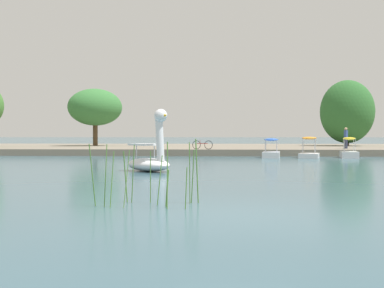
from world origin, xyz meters
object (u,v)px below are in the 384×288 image
pedal_boat_orange (309,152)px  tree_willow_overhanging (347,112)px  pedal_boat_yellow (349,152)px  swan_boat (150,157)px  person_on_path (346,137)px  tree_broadleaf_left (95,107)px  pedal_boat_blue (271,152)px  bicycle_parked (202,145)px

pedal_boat_orange → tree_willow_overhanging: tree_willow_overhanging is taller
pedal_boat_yellow → tree_willow_overhanging: 15.71m
swan_boat → person_on_path: 22.68m
tree_broadleaf_left → pedal_boat_blue: bearing=-40.0°
pedal_boat_blue → pedal_boat_orange: bearing=-3.4°
person_on_path → pedal_boat_blue: bearing=-142.2°
pedal_boat_blue → person_on_path: (6.64, 5.15, 1.01)m
pedal_boat_orange → tree_willow_overhanging: (6.72, 15.19, 3.56)m
swan_boat → tree_willow_overhanging: (16.26, 28.08, 3.37)m
pedal_boat_orange → bicycle_parked: bearing=158.7°
bicycle_parked → pedal_boat_orange: bearing=-21.3°
pedal_boat_yellow → person_on_path: 5.14m
tree_broadleaf_left → bicycle_parked: (11.27, -10.83, -3.57)m
pedal_boat_orange → person_on_path: size_ratio=1.35×
tree_willow_overhanging → swan_boat: bearing=-120.1°
pedal_boat_orange → person_on_path: person_on_path is taller
pedal_boat_yellow → bicycle_parked: size_ratio=1.49×
tree_willow_overhanging → pedal_boat_blue: bearing=-122.0°
swan_boat → pedal_boat_yellow: size_ratio=1.16×
pedal_boat_yellow → bicycle_parked: 10.90m
swan_boat → pedal_boat_blue: bearing=62.2°
bicycle_parked → tree_willow_overhanging: bearing=40.3°
pedal_boat_blue → tree_broadleaf_left: tree_broadleaf_left is taller
tree_willow_overhanging → pedal_boat_orange: bearing=-113.9°
tree_broadleaf_left → bicycle_parked: bearing=-43.8°
person_on_path → swan_boat: bearing=-126.6°
pedal_boat_yellow → tree_broadleaf_left: (-21.85, 13.43, 4.01)m
tree_broadleaf_left → tree_willow_overhanging: bearing=3.1°
pedal_boat_orange → bicycle_parked: 8.24m
pedal_boat_blue → tree_broadleaf_left: bearing=140.0°
swan_boat → tree_broadleaf_left: 28.56m
pedal_boat_blue → bicycle_parked: bearing=150.5°
pedal_boat_yellow → pedal_boat_blue: bearing=-177.7°
pedal_boat_blue → pedal_boat_yellow: 5.57m
pedal_boat_blue → bicycle_parked: pedal_boat_blue is taller
pedal_boat_blue → tree_willow_overhanging: bearing=58.0°
bicycle_parked → person_on_path: bearing=11.3°
pedal_boat_yellow → bicycle_parked: (-10.57, 2.61, 0.44)m
person_on_path → tree_broadleaf_left: bearing=159.6°
pedal_boat_orange → pedal_boat_blue: bearing=176.6°
tree_willow_overhanging → pedal_boat_yellow: bearing=-104.5°
pedal_boat_orange → bicycle_parked: size_ratio=1.45×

